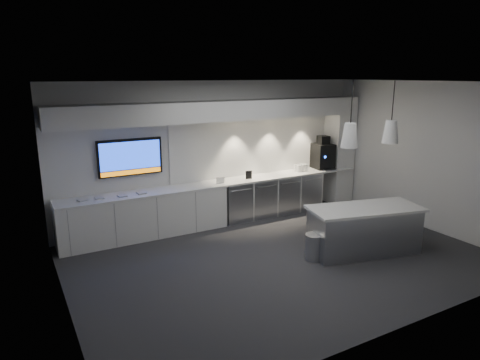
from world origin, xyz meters
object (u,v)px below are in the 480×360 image
wall_tv (130,157)px  bin (314,247)px  coffee_machine (323,155)px  island (364,230)px

wall_tv → bin: 3.87m
bin → wall_tv: bearing=130.7°
wall_tv → bin: size_ratio=2.79×
bin → coffee_machine: bearing=48.5°
wall_tv → island: size_ratio=0.59×
wall_tv → island: bearing=-41.5°
island → bin: (-0.96, 0.19, -0.20)m
coffee_machine → island: bearing=-106.8°
wall_tv → coffee_machine: (4.60, -0.25, -0.33)m
bin → coffee_machine: 3.50m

